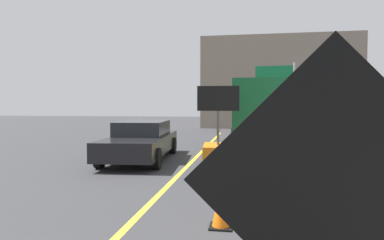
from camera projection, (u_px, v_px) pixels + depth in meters
lane_center_stripe at (145, 209)px, 6.22m from camera, size 0.14×36.00×0.01m
roadwork_sign at (332, 190)px, 1.82m from camera, size 1.63×0.16×2.33m
arrow_board_trailer at (218, 144)px, 12.70m from camera, size 1.60×1.88×2.70m
box_truck at (257, 110)px, 17.77m from camera, size 2.57×7.46×3.17m
pickup_car at (142, 140)px, 11.94m from camera, size 2.31×5.26×1.38m
highway_guide_sign at (283, 85)px, 23.51m from camera, size 2.78×0.35×5.00m
far_building_block at (277, 84)px, 31.02m from camera, size 13.45×6.95×7.96m
traffic_cone_mid_lane at (221, 207)px, 5.26m from camera, size 0.36×0.36×0.68m
traffic_cone_far_lane at (223, 176)px, 7.67m from camera, size 0.36×0.36×0.65m
traffic_cone_curbside at (226, 159)px, 10.08m from camera, size 0.36×0.36×0.68m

